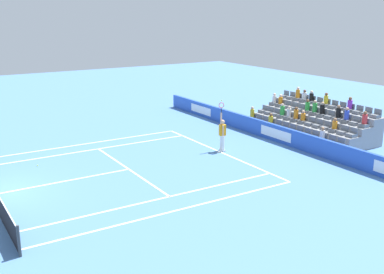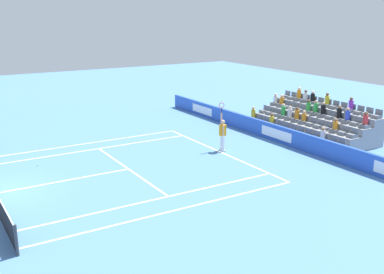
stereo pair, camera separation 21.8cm
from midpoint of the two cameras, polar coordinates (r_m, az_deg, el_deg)
name	(u,v)px [view 2 (the right image)]	position (r m, az deg, el deg)	size (l,w,h in m)	color
line_baseline	(220,152)	(25.62, 3.75, -1.85)	(10.97, 0.10, 0.01)	white
line_service	(128,169)	(23.05, -7.54, -3.91)	(8.23, 0.10, 0.01)	white
line_centre_service	(64,181)	(22.05, -15.18, -5.21)	(0.10, 6.40, 0.01)	white
line_singles_sideline_left	(91,150)	(26.56, -12.05, -1.54)	(0.10, 11.89, 0.01)	white
line_singles_sideline_right	(159,199)	(19.39, -3.78, -7.55)	(0.10, 11.89, 0.01)	white
line_doubles_sideline_left	(83,144)	(27.81, -13.00, -0.84)	(0.10, 11.89, 0.01)	white
line_doubles_sideline_right	(175,210)	(18.28, -1.77, -8.98)	(0.10, 11.89, 0.01)	white
line_centre_mark	(219,152)	(25.57, 3.56, -1.88)	(0.10, 0.20, 0.01)	white
sponsor_barrier	(277,134)	(27.96, 10.66, 0.42)	(24.49, 0.22, 1.00)	blue
tennis_player	(223,134)	(25.55, 4.01, 0.40)	(0.51, 0.41, 2.85)	white
stadium_stand	(313,124)	(29.92, 14.88, 1.53)	(8.06, 3.80, 2.61)	gray
loose_tennis_ball	(38,165)	(24.55, -18.17, -3.29)	(0.07, 0.07, 0.07)	#D1E533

